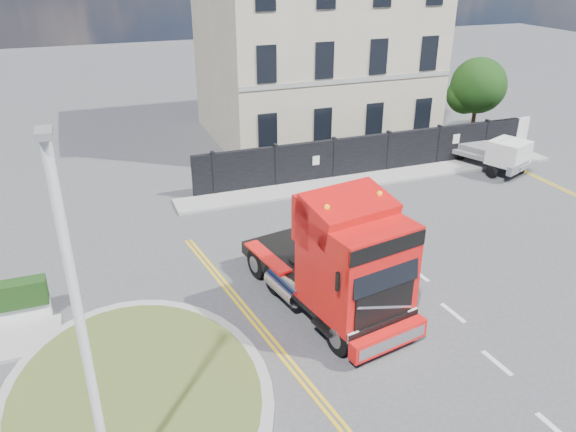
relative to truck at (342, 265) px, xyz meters
name	(u,v)px	position (x,y,z in m)	size (l,w,h in m)	color
ground	(337,284)	(0.67, 1.65, -1.79)	(120.00, 120.00, 0.00)	#424244
traffic_island	(136,393)	(-6.33, -1.35, -1.71)	(6.80, 6.80, 0.17)	gray
hoarding_fence	(380,153)	(7.22, 10.65, -0.79)	(18.80, 0.25, 2.00)	black
georgian_building	(313,36)	(6.67, 18.15, 3.98)	(12.30, 10.30, 12.80)	beige
tree	(475,88)	(15.05, 13.75, 1.26)	(3.20, 3.20, 4.80)	#382619
pavement_far	(377,178)	(6.67, 9.75, -1.73)	(20.00, 1.60, 0.12)	gray
truck	(342,265)	(0.00, 0.00, 0.00)	(3.64, 7.00, 3.99)	black
flatbed_pickup	(501,154)	(12.93, 8.47, -0.83)	(3.17, 4.70, 1.78)	slate
lamppost_island	(84,341)	(-7.13, -4.35, 2.30)	(0.24, 0.48, 7.86)	silver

